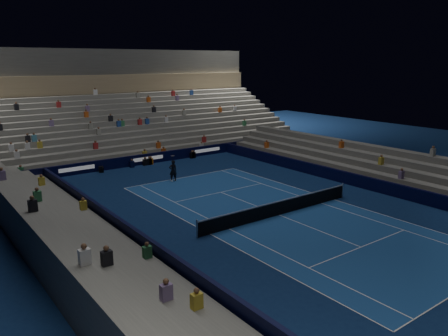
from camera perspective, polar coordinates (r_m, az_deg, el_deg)
The scene contains 11 objects.
ground at distance 29.19m, azimuth 7.10°, elevation -6.05°, with size 90.00×90.00×0.00m, color #0C1F49.
court_surface at distance 29.19m, azimuth 7.10°, elevation -6.05°, with size 10.97×23.77×0.01m, color navy.
sponsor_barrier_far at distance 43.75m, azimuth -9.85°, elevation 1.19°, with size 44.00×0.25×1.00m, color black.
sponsor_barrier_east at distance 36.18m, azimuth 18.31°, elevation -1.94°, with size 0.25×37.00×1.00m, color black.
sponsor_barrier_west at distance 23.76m, azimuth -10.28°, elevation -9.61°, with size 0.25×37.00×1.00m, color black.
grandstand_main at distance 51.72m, azimuth -14.76°, elevation 6.09°, with size 44.00×15.20×11.20m.
grandstand_east at distance 38.91m, azimuth 21.31°, elevation -0.48°, with size 5.00×37.00×2.50m.
grandstand_west at distance 22.43m, azimuth -18.39°, elevation -10.40°, with size 5.00×37.00×2.50m.
tennis_net at distance 29.03m, azimuth 7.13°, elevation -5.12°, with size 12.90×0.10×1.10m.
tennis_player at distance 37.00m, azimuth -6.61°, elevation -0.35°, with size 0.65×0.43×1.79m, color black.
broadcast_camera at distance 41.35m, azimuth -15.58°, elevation -0.16°, with size 0.51×0.89×0.53m.
Camera 1 is at (-19.19, -19.70, 9.80)m, focal length 35.36 mm.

